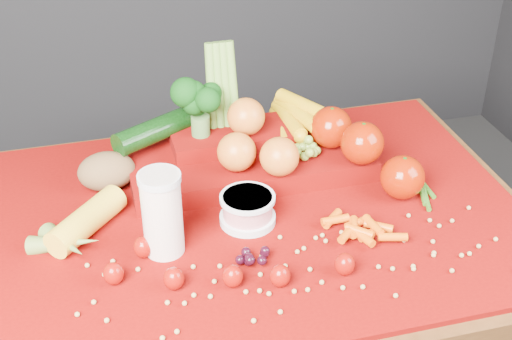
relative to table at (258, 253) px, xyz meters
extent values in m
cube|color=#351D0C|center=(0.00, 0.00, 0.07)|extent=(1.10, 0.80, 0.05)
cube|color=#351D0C|center=(-0.48, 0.33, -0.31)|extent=(0.06, 0.06, 0.70)
cube|color=#351D0C|center=(0.48, 0.33, -0.31)|extent=(0.06, 0.06, 0.70)
cube|color=#650603|center=(0.00, 0.00, 0.10)|extent=(1.05, 0.75, 0.01)
cylinder|color=silver|center=(-0.20, -0.07, 0.19)|extent=(0.07, 0.07, 0.17)
cylinder|color=silver|center=(-0.20, -0.07, 0.27)|extent=(0.08, 0.08, 0.01)
cylinder|color=silver|center=(-0.03, -0.03, 0.11)|extent=(0.11, 0.11, 0.02)
cylinder|color=#CB7D83|center=(-0.03, -0.03, 0.14)|extent=(0.10, 0.10, 0.05)
cylinder|color=silver|center=(-0.03, -0.03, 0.16)|extent=(0.11, 0.11, 0.01)
ellipsoid|color=#7F0000|center=(-0.24, -0.08, 0.13)|extent=(0.04, 0.04, 0.04)
cone|color=#104A0D|center=(-0.24, -0.08, 0.15)|extent=(0.03, 0.03, 0.01)
ellipsoid|color=#7F0000|center=(-0.30, -0.14, 0.13)|extent=(0.04, 0.04, 0.04)
cone|color=#104A0D|center=(-0.30, -0.14, 0.15)|extent=(0.03, 0.03, 0.01)
ellipsoid|color=#7F0000|center=(-0.20, -0.18, 0.13)|extent=(0.04, 0.04, 0.04)
cone|color=#104A0D|center=(-0.20, -0.18, 0.15)|extent=(0.03, 0.03, 0.01)
ellipsoid|color=#7F0000|center=(-0.10, -0.20, 0.13)|extent=(0.04, 0.04, 0.04)
cone|color=#104A0D|center=(-0.10, -0.20, 0.15)|extent=(0.03, 0.03, 0.01)
ellipsoid|color=#7F0000|center=(-0.02, -0.22, 0.13)|extent=(0.04, 0.04, 0.04)
cone|color=#104A0D|center=(-0.02, -0.22, 0.15)|extent=(0.03, 0.03, 0.01)
ellipsoid|color=#7F0000|center=(0.10, -0.22, 0.13)|extent=(0.04, 0.04, 0.04)
cone|color=#104A0D|center=(0.10, -0.22, 0.15)|extent=(0.03, 0.03, 0.01)
cylinder|color=yellow|center=(-0.34, 0.02, 0.13)|extent=(0.16, 0.17, 0.06)
ellipsoid|color=brown|center=(-0.28, 0.17, 0.15)|extent=(0.12, 0.09, 0.08)
cube|color=#650603|center=(0.02, 0.15, 0.13)|extent=(0.52, 0.22, 0.04)
cube|color=#650603|center=(0.00, 0.20, 0.17)|extent=(0.28, 0.12, 0.03)
sphere|color=#881402|center=(0.24, 0.06, 0.20)|extent=(0.09, 0.09, 0.09)
sphere|color=#881402|center=(0.30, -0.02, 0.15)|extent=(0.09, 0.09, 0.09)
sphere|color=#881402|center=(0.20, 0.14, 0.20)|extent=(0.09, 0.09, 0.09)
sphere|color=#B64C19|center=(-0.02, 0.10, 0.19)|extent=(0.08, 0.08, 0.08)
sphere|color=#B64C19|center=(0.06, 0.06, 0.19)|extent=(0.08, 0.08, 0.08)
sphere|color=#B64C19|center=(0.02, 0.18, 0.23)|extent=(0.08, 0.08, 0.08)
cylinder|color=#C28912|center=(0.11, 0.22, 0.17)|extent=(0.06, 0.16, 0.04)
cylinder|color=#C28912|center=(0.13, 0.22, 0.18)|extent=(0.04, 0.16, 0.04)
cylinder|color=#C28912|center=(0.15, 0.22, 0.20)|extent=(0.07, 0.16, 0.04)
cylinder|color=#C28912|center=(0.16, 0.22, 0.21)|extent=(0.10, 0.16, 0.04)
cylinder|color=#3F662D|center=(-0.08, 0.20, 0.21)|extent=(0.04, 0.04, 0.04)
cylinder|color=olive|center=(-0.04, 0.24, 0.26)|extent=(0.03, 0.06, 0.22)
cylinder|color=olive|center=(-0.03, 0.24, 0.26)|extent=(0.02, 0.06, 0.22)
cylinder|color=olive|center=(-0.01, 0.24, 0.26)|extent=(0.02, 0.06, 0.22)
cylinder|color=olive|center=(0.01, 0.24, 0.26)|extent=(0.03, 0.06, 0.22)
cylinder|color=black|center=(-0.14, 0.24, 0.20)|extent=(0.26, 0.17, 0.05)
camera|label=1|loc=(-0.30, -1.12, 0.95)|focal=50.00mm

